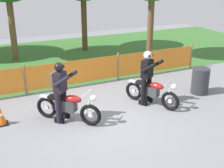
# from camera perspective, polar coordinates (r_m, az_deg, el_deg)

# --- Properties ---
(ground) EXTENTS (24.00, 24.00, 0.02)m
(ground) POSITION_cam_1_polar(r_m,az_deg,el_deg) (8.50, -1.05, -6.81)
(ground) COLOR gray
(grass_verge) EXTENTS (24.00, 7.76, 0.01)m
(grass_verge) POSITION_cam_1_polar(r_m,az_deg,el_deg) (14.44, -11.91, 4.70)
(grass_verge) COLOR #386B2D
(grass_verge) RESTS_ON ground
(barrier_fence) EXTENTS (10.42, 0.08, 1.05)m
(barrier_fence) POSITION_cam_1_polar(r_m,az_deg,el_deg) (10.70, -7.17, 2.24)
(barrier_fence) COLOR olive
(barrier_fence) RESTS_ON ground
(motorcycle_lead) EXTENTS (1.47, 1.47, 0.94)m
(motorcycle_lead) POSITION_cam_1_polar(r_m,az_deg,el_deg) (8.28, -8.36, -4.25)
(motorcycle_lead) COLOR black
(motorcycle_lead) RESTS_ON ground
(motorcycle_trailing) EXTENTS (0.99, 1.73, 0.90)m
(motorcycle_trailing) POSITION_cam_1_polar(r_m,az_deg,el_deg) (9.28, 7.59, -1.48)
(motorcycle_trailing) COLOR black
(motorcycle_trailing) RESTS_ON ground
(rider_lead) EXTENTS (0.76, 0.77, 1.69)m
(rider_lead) POSITION_cam_1_polar(r_m,az_deg,el_deg) (8.18, -9.88, -0.87)
(rider_lead) COLOR black
(rider_lead) RESTS_ON ground
(rider_trailing) EXTENTS (0.70, 0.71, 1.69)m
(rider_trailing) POSITION_cam_1_polar(r_m,az_deg,el_deg) (9.19, 6.75, 1.56)
(rider_trailing) COLOR black
(rider_trailing) RESTS_ON ground
(traffic_cone) EXTENTS (0.32, 0.32, 0.53)m
(traffic_cone) POSITION_cam_1_polar(r_m,az_deg,el_deg) (8.65, -20.44, -5.71)
(traffic_cone) COLOR black
(traffic_cone) RESTS_ON ground
(spare_drum) EXTENTS (0.58, 0.58, 0.88)m
(spare_drum) POSITION_cam_1_polar(r_m,az_deg,el_deg) (10.50, 16.48, 0.57)
(spare_drum) COLOR #2D2D33
(spare_drum) RESTS_ON ground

